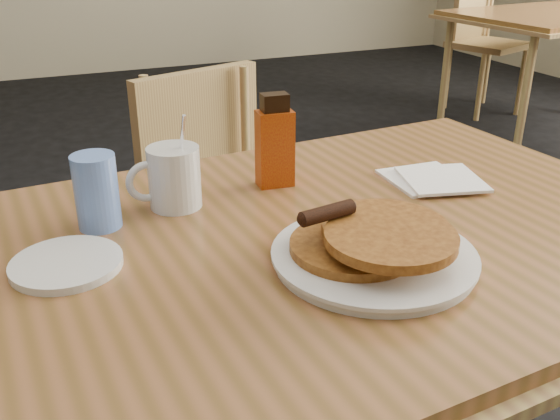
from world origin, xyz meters
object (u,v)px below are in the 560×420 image
(pancake_plate, at_px, (374,248))
(coffee_mug, at_px, (173,177))
(blue_tumbler, at_px, (96,192))
(chair_neighbor_far, at_px, (481,26))
(main_table, at_px, (321,252))
(chair_main_far, at_px, (212,203))
(syrup_bottle, at_px, (275,144))

(pancake_plate, distance_m, coffee_mug, 0.38)
(coffee_mug, height_order, blue_tumbler, coffee_mug)
(chair_neighbor_far, distance_m, pancake_plate, 3.82)
(main_table, distance_m, chair_main_far, 0.73)
(chair_main_far, height_order, chair_neighbor_far, chair_neighbor_far)
(pancake_plate, bearing_deg, syrup_bottle, 92.31)
(chair_main_far, bearing_deg, chair_neighbor_far, 19.23)
(chair_neighbor_far, xyz_separation_m, syrup_bottle, (-2.60, -2.47, 0.26))
(blue_tumbler, bearing_deg, coffee_mug, 12.79)
(syrup_bottle, bearing_deg, blue_tumbler, -165.50)
(syrup_bottle, bearing_deg, pancake_plate, -82.01)
(syrup_bottle, bearing_deg, main_table, -86.40)
(pancake_plate, relative_size, coffee_mug, 1.77)
(blue_tumbler, bearing_deg, chair_neighbor_far, 40.69)
(chair_neighbor_far, bearing_deg, blue_tumbler, -157.95)
(blue_tumbler, bearing_deg, main_table, -25.95)
(chair_neighbor_far, relative_size, syrup_bottle, 5.41)
(syrup_bottle, relative_size, blue_tumbler, 1.43)
(chair_neighbor_far, bearing_deg, coffee_mug, -156.98)
(pancake_plate, relative_size, blue_tumbler, 2.44)
(chair_neighbor_far, distance_m, coffee_mug, 3.76)
(main_table, xyz_separation_m, chair_neighbor_far, (2.61, 2.68, -0.14))
(pancake_plate, bearing_deg, blue_tumbler, 140.74)
(main_table, height_order, blue_tumbler, blue_tumbler)
(pancake_plate, xyz_separation_m, syrup_bottle, (-0.01, 0.34, 0.06))
(coffee_mug, bearing_deg, chair_neighbor_far, 60.26)
(main_table, xyz_separation_m, syrup_bottle, (0.01, 0.21, 0.12))
(pancake_plate, relative_size, syrup_bottle, 1.71)
(coffee_mug, bearing_deg, pancake_plate, -36.98)
(main_table, xyz_separation_m, pancake_plate, (0.02, -0.13, 0.06))
(syrup_bottle, bearing_deg, chair_main_far, 93.31)
(coffee_mug, bearing_deg, blue_tumbler, -148.61)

